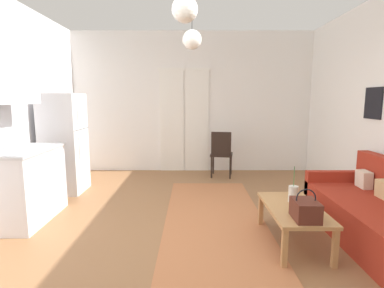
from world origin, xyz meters
The scene contains 12 objects.
ground_plane centered at (0.00, 0.00, -0.05)m, with size 5.53×7.24×0.10m, color #8E603D.
wall_back centered at (-0.01, 3.37, 1.43)m, with size 5.13×0.13×2.89m.
area_rug centered at (0.29, 0.69, 0.01)m, with size 1.25×3.18×0.01m, color #B26B42.
couch centered at (2.05, 0.06, 0.27)m, with size 0.84×1.91×0.84m.
coffee_table centered at (1.07, 0.05, 0.36)m, with size 0.54×1.01×0.41m.
bamboo_vase centered at (1.11, 0.19, 0.50)m, with size 0.10×0.10×0.40m.
handbag centered at (1.06, -0.28, 0.50)m, with size 0.23×0.30×0.30m.
refrigerator centered at (-2.09, 1.86, 0.81)m, with size 0.61×0.63×1.61m.
kitchen_counter centered at (-2.12, 0.67, 0.83)m, with size 0.60×1.07×2.15m.
accent_chair centered at (0.57, 2.76, 0.50)m, with size 0.48×0.47×0.91m.
pendant_lamp_near centered at (-0.07, 0.17, 2.40)m, with size 0.26×0.26×0.62m.
pendant_lamp_far centered at (0.00, 1.32, 2.33)m, with size 0.27×0.27×0.69m.
Camera 1 is at (-0.00, -2.94, 1.53)m, focal length 27.84 mm.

